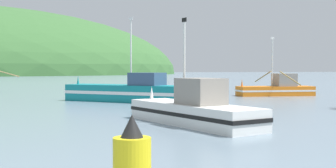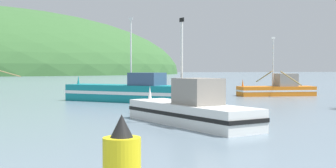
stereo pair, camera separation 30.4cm
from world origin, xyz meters
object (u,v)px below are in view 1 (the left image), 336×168
object	(u,v)px
fishing_boat_teal	(129,92)
fishing_boat_white	(194,110)
channel_buoy	(132,159)
fishing_boat_orange	(277,88)

from	to	relation	value
fishing_boat_teal	fishing_boat_white	bearing A→B (deg)	132.85
fishing_boat_white	channel_buoy	distance (m)	11.33
fishing_boat_white	fishing_boat_orange	xyz separation A→B (m)	(14.71, 19.10, 0.02)
fishing_boat_teal	fishing_boat_orange	size ratio (longest dim) A/B	0.91
fishing_boat_white	fishing_boat_orange	distance (m)	24.11
fishing_boat_white	channel_buoy	xyz separation A→B (m)	(-4.75, -10.29, -0.00)
fishing_boat_orange	fishing_boat_white	bearing A→B (deg)	57.04
fishing_boat_orange	channel_buoy	size ratio (longest dim) A/B	6.36
channel_buoy	fishing_boat_white	bearing A→B (deg)	65.21
fishing_boat_orange	channel_buoy	distance (m)	35.25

